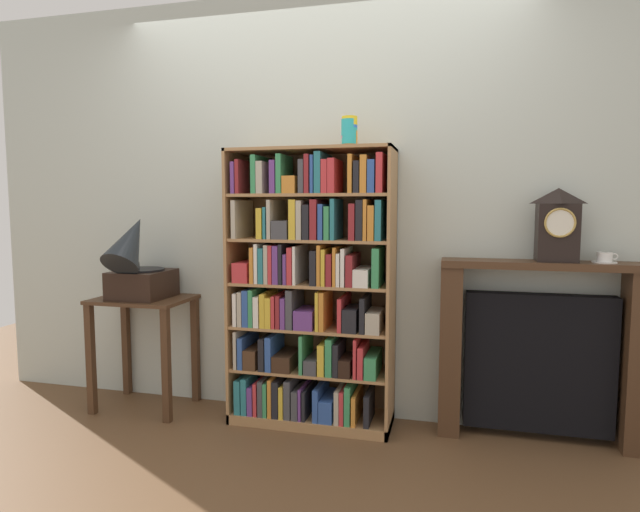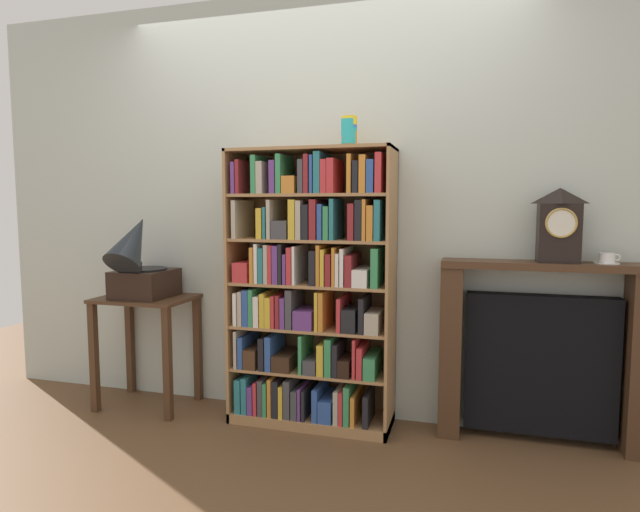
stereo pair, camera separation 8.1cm
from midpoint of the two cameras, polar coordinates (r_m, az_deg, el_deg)
The scene contains 9 objects.
ground_plane at distance 3.28m, azimuth -0.55°, elevation -18.17°, with size 7.84×6.40×0.02m, color brown.
wall_back at distance 3.26m, azimuth 2.34°, elevation 5.34°, with size 4.84×0.08×2.60m, color beige.
bookshelf at distance 3.11m, azimuth -0.41°, elevation -4.32°, with size 0.97×0.35×1.64m.
cup_stack at distance 3.03m, azimuth 3.98°, elevation 13.34°, with size 0.09×0.09×0.17m.
side_table_left at distance 3.60m, azimuth -17.74°, elevation -7.21°, with size 0.59×0.43×0.72m.
gramophone at distance 3.49m, azimuth -18.44°, elevation -0.77°, with size 0.33×0.49×0.58m.
fireplace_mantel at distance 3.18m, azimuth 23.49°, elevation -9.79°, with size 1.07×0.21×1.01m.
mantel_clock at distance 3.06m, azimuth 25.26°, elevation 3.05°, with size 0.21×0.15×0.39m.
teacup_with_saucer at distance 3.12m, azimuth 29.43°, elevation -0.28°, with size 0.13×0.12×0.06m.
Camera 2 is at (0.89, -2.87, 1.31)m, focal length 29.40 mm.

